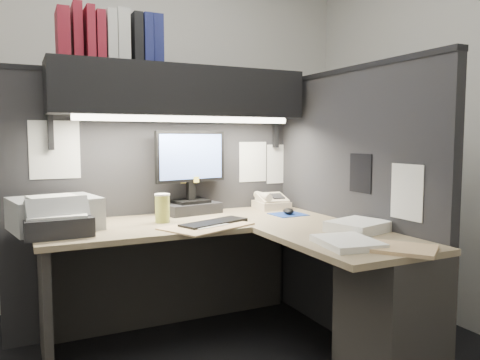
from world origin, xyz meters
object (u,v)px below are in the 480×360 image
at_px(notebook_stack, 58,226).
at_px(telephone, 271,203).
at_px(overhead_shelf, 181,92).
at_px(keyboard, 214,223).
at_px(coffee_cup, 162,209).
at_px(monitor, 191,181).
at_px(printer, 55,213).
at_px(desk, 285,288).

bearing_deg(notebook_stack, telephone, 12.02).
relative_size(overhead_shelf, keyboard, 3.75).
relative_size(keyboard, coffee_cup, 2.63).
distance_m(overhead_shelf, notebook_stack, 1.08).
bearing_deg(monitor, notebook_stack, -168.24).
bearing_deg(coffee_cup, printer, 174.41).
bearing_deg(monitor, telephone, -15.26).
xyz_separation_m(desk, keyboard, (-0.24, 0.38, 0.30)).
distance_m(keyboard, coffee_cup, 0.32).
distance_m(keyboard, telephone, 0.70).
bearing_deg(telephone, coffee_cup, -163.69).
bearing_deg(telephone, overhead_shelf, -175.23).
xyz_separation_m(desk, printer, (-1.06, 0.64, 0.37)).
bearing_deg(coffee_cup, overhead_shelf, 44.16).
height_order(desk, coffee_cup, coffee_cup).
bearing_deg(coffee_cup, desk, -50.44).
bearing_deg(telephone, notebook_stack, -164.18).
bearing_deg(overhead_shelf, printer, -171.24).
bearing_deg(coffee_cup, keyboard, -39.01).
relative_size(overhead_shelf, printer, 3.62).
xyz_separation_m(keyboard, telephone, (0.59, 0.38, 0.03)).
bearing_deg(desk, coffee_cup, 129.56).
relative_size(coffee_cup, printer, 0.37).
bearing_deg(printer, keyboard, -28.29).
bearing_deg(keyboard, telephone, 12.27).
relative_size(monitor, keyboard, 1.29).
bearing_deg(notebook_stack, desk, -23.73).
bearing_deg(monitor, printer, -178.97).
height_order(keyboard, coffee_cup, coffee_cup).
distance_m(coffee_cup, notebook_stack, 0.59).
xyz_separation_m(telephone, notebook_stack, (-1.41, -0.30, 0.01)).
distance_m(overhead_shelf, printer, 1.03).
height_order(monitor, notebook_stack, monitor).
bearing_deg(notebook_stack, monitor, 22.44).
relative_size(overhead_shelf, coffee_cup, 9.86).
height_order(overhead_shelf, notebook_stack, overhead_shelf).
xyz_separation_m(overhead_shelf, keyboard, (0.06, -0.37, -0.76)).
distance_m(desk, notebook_stack, 1.20).
relative_size(desk, printer, 3.97).
height_order(keyboard, notebook_stack, notebook_stack).
height_order(telephone, notebook_stack, notebook_stack).
height_order(monitor, keyboard, monitor).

